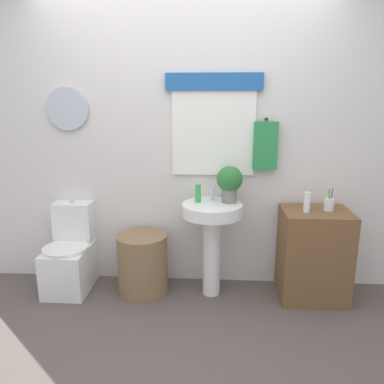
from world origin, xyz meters
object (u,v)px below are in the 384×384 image
at_px(soap_bottle, 198,193).
at_px(potted_plant, 230,182).
at_px(wooden_cabinet, 313,255).
at_px(lotion_bottle, 307,202).
at_px(toothbrush_cup, 329,204).
at_px(pedestal_sink, 212,228).
at_px(toilet, 71,257).
at_px(laundry_hamper, 143,263).

relative_size(soap_bottle, potted_plant, 0.49).
distance_m(wooden_cabinet, lotion_bottle, 0.48).
bearing_deg(wooden_cabinet, lotion_bottle, -157.23).
xyz_separation_m(soap_bottle, potted_plant, (0.26, 0.01, 0.10)).
bearing_deg(toothbrush_cup, pedestal_sink, -178.79).
distance_m(toilet, lotion_bottle, 2.09).
relative_size(laundry_hamper, pedestal_sink, 0.64).
height_order(laundry_hamper, potted_plant, potted_plant).
xyz_separation_m(laundry_hamper, lotion_bottle, (1.36, -0.04, 0.59)).
bearing_deg(potted_plant, pedestal_sink, -156.80).
bearing_deg(wooden_cabinet, toothbrush_cup, 11.89).
xyz_separation_m(potted_plant, lotion_bottle, (0.62, -0.10, -0.14)).
height_order(laundry_hamper, pedestal_sink, pedestal_sink).
distance_m(pedestal_sink, soap_bottle, 0.31).
bearing_deg(pedestal_sink, wooden_cabinet, 0.00).
bearing_deg(toothbrush_cup, soap_bottle, 178.39).
distance_m(toilet, soap_bottle, 1.28).
bearing_deg(toilet, toothbrush_cup, -0.42).
xyz_separation_m(pedestal_sink, toothbrush_cup, (0.95, 0.02, 0.22)).
relative_size(wooden_cabinet, potted_plant, 2.51).
xyz_separation_m(laundry_hamper, wooden_cabinet, (1.45, 0.00, 0.12)).
bearing_deg(laundry_hamper, pedestal_sink, -0.00).
bearing_deg(laundry_hamper, wooden_cabinet, 0.00).
distance_m(pedestal_sink, potted_plant, 0.41).
distance_m(pedestal_sink, toothbrush_cup, 0.97).
bearing_deg(soap_bottle, lotion_bottle, -5.86).
height_order(toilet, potted_plant, potted_plant).
height_order(toilet, soap_bottle, soap_bottle).
height_order(toilet, wooden_cabinet, toilet).
bearing_deg(lotion_bottle, pedestal_sink, 176.97).
height_order(pedestal_sink, potted_plant, potted_plant).
distance_m(laundry_hamper, potted_plant, 1.04).
xyz_separation_m(toilet, potted_plant, (1.39, 0.02, 0.70)).
xyz_separation_m(toilet, wooden_cabinet, (2.10, -0.04, 0.09)).
relative_size(pedestal_sink, wooden_cabinet, 1.06).
relative_size(wooden_cabinet, soap_bottle, 5.08).
bearing_deg(lotion_bottle, soap_bottle, 174.14).
height_order(potted_plant, toothbrush_cup, potted_plant).
relative_size(toilet, potted_plant, 2.53).
distance_m(toilet, potted_plant, 1.56).
relative_size(wooden_cabinet, lotion_bottle, 4.68).
distance_m(potted_plant, lotion_bottle, 0.64).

